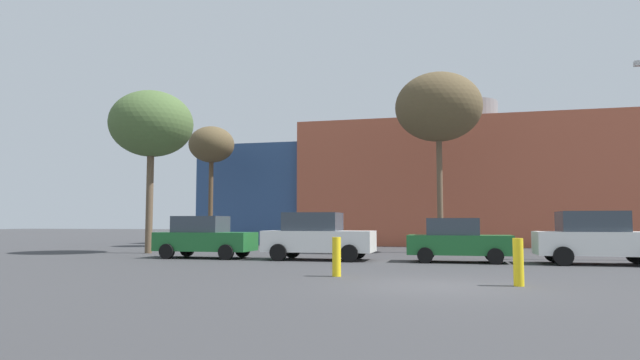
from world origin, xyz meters
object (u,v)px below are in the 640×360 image
at_px(parked_car_2, 458,240).
at_px(bollard_yellow_0, 337,257).
at_px(bare_tree_1, 151,125).
at_px(bollard_yellow_1, 518,262).
at_px(parked_car_0, 204,237).
at_px(parked_car_3, 598,238).
at_px(bare_tree_2, 212,146).
at_px(bare_tree_0, 438,108).
at_px(parked_car_1, 317,236).

relative_size(parked_car_2, bollard_yellow_0, 3.52).
xyz_separation_m(bare_tree_1, bollard_yellow_0, (11.24, -9.10, -5.76)).
bearing_deg(bollard_yellow_1, parked_car_0, 146.70).
height_order(parked_car_0, parked_car_2, parked_car_0).
xyz_separation_m(parked_car_3, bare_tree_2, (-19.60, 10.20, 5.34)).
relative_size(parked_car_0, bare_tree_2, 0.54).
height_order(parked_car_0, bare_tree_2, bare_tree_2).
xyz_separation_m(bollard_yellow_0, bollard_yellow_1, (4.61, -1.27, 0.02)).
xyz_separation_m(parked_car_2, bare_tree_0, (-0.76, 6.48, 6.42)).
height_order(bollard_yellow_0, bollard_yellow_1, bollard_yellow_1).
relative_size(parked_car_0, parked_car_1, 0.93).
xyz_separation_m(bare_tree_0, bollard_yellow_0, (-2.54, -12.84, -6.69)).
xyz_separation_m(parked_car_1, bare_tree_2, (-9.36, 10.20, 5.34)).
relative_size(bare_tree_2, bollard_yellow_0, 6.95).
relative_size(parked_car_0, bare_tree_0, 0.45).
relative_size(parked_car_1, bollard_yellow_0, 4.02).
relative_size(parked_car_3, bollard_yellow_0, 4.03).
bearing_deg(bollard_yellow_1, parked_car_1, 131.41).
height_order(parked_car_0, bare_tree_1, bare_tree_1).
bearing_deg(bollard_yellow_1, bare_tree_1, 146.83).
bearing_deg(bare_tree_1, bare_tree_2, 91.82).
distance_m(bare_tree_0, bollard_yellow_0, 14.70).
distance_m(parked_car_1, bare_tree_0, 10.17).
height_order(bare_tree_1, bollard_yellow_0, bare_tree_1).
bearing_deg(parked_car_2, bare_tree_1, 169.35).
xyz_separation_m(parked_car_1, parked_car_2, (5.41, 0.00, -0.12)).
bearing_deg(parked_car_3, parked_car_0, -180.00).
bearing_deg(bare_tree_0, parked_car_1, -125.69).
bearing_deg(bollard_yellow_0, parked_car_2, 62.58).
xyz_separation_m(parked_car_2, bare_tree_1, (-14.54, 2.74, 5.48)).
bearing_deg(bare_tree_1, parked_car_2, -10.65).
bearing_deg(parked_car_1, bollard_yellow_0, -71.61).
relative_size(parked_car_0, bare_tree_1, 0.51).
xyz_separation_m(parked_car_3, bare_tree_0, (-5.58, 6.48, 6.30)).
relative_size(parked_car_2, bare_tree_0, 0.42).
distance_m(parked_car_3, bare_tree_2, 22.73).
bearing_deg(bare_tree_0, bare_tree_1, -164.80).
height_order(parked_car_1, bollard_yellow_1, parked_car_1).
distance_m(parked_car_2, bollard_yellow_1, 7.74).
height_order(parked_car_1, bollard_yellow_0, parked_car_1).
bearing_deg(bare_tree_1, bare_tree_0, 15.20).
distance_m(parked_car_1, bare_tree_1, 10.94).
relative_size(parked_car_1, bollard_yellow_1, 3.89).
relative_size(parked_car_1, bare_tree_2, 0.58).
xyz_separation_m(bare_tree_1, bare_tree_2, (-0.24, 7.46, -0.02)).
bearing_deg(bare_tree_1, bollard_yellow_0, -38.98).
bearing_deg(parked_car_0, parked_car_3, 0.00).
bearing_deg(bare_tree_1, parked_car_1, -16.68).
bearing_deg(parked_car_3, bare_tree_1, 171.96).
distance_m(parked_car_3, bare_tree_1, 20.28).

